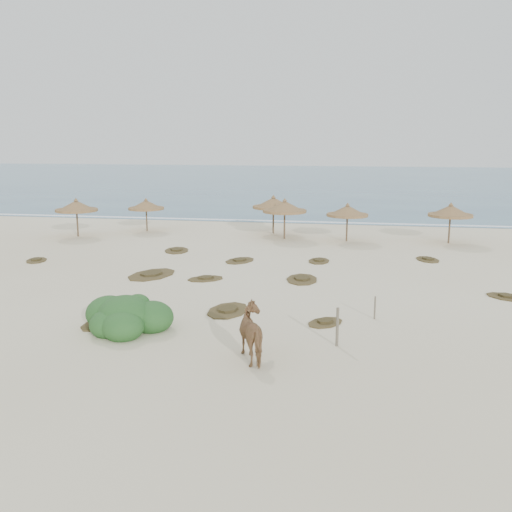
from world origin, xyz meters
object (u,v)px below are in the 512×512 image
object	(u,v)px
palapa_1	(146,205)
bush	(126,317)
horse	(256,334)
palapa_0	(76,207)

from	to	relation	value
palapa_1	bush	world-z (taller)	palapa_1
horse	palapa_1	bearing A→B (deg)	-90.59
palapa_1	horse	xyz separation A→B (m)	(12.79, -24.36, -1.11)
bush	horse	bearing A→B (deg)	-21.11
bush	palapa_1	bearing A→B (deg)	108.58
horse	bush	bearing A→B (deg)	-49.40
palapa_0	bush	size ratio (longest dim) A/B	1.05
palapa_0	horse	bearing A→B (deg)	-51.37
palapa_0	horse	world-z (taller)	palapa_0
palapa_1	bush	bearing A→B (deg)	-71.42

